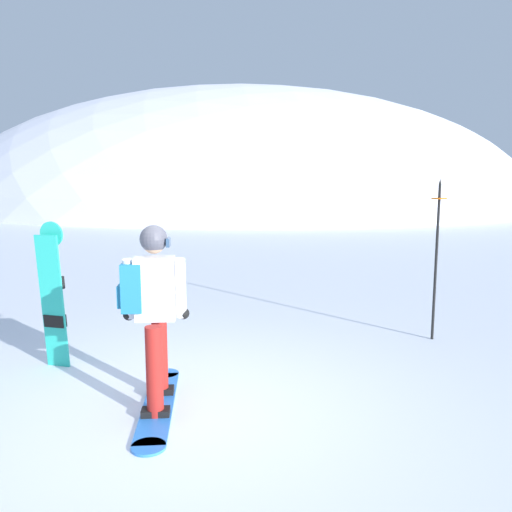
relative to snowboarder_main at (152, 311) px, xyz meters
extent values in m
plane|color=white|center=(0.27, 0.03, -0.92)|extent=(300.00, 300.00, 0.00)
ellipsoid|color=silver|center=(-9.63, 33.61, -0.92)|extent=(40.50, 36.45, 16.71)
ellipsoid|color=silver|center=(-34.45, 46.35, -0.92)|extent=(23.07, 20.77, 10.84)
cube|color=blue|center=(0.03, 0.01, -0.91)|extent=(0.79, 1.56, 0.02)
cylinder|color=blue|center=(-0.24, 0.74, -0.91)|extent=(0.28, 0.28, 0.02)
cylinder|color=blue|center=(0.29, -0.72, -0.91)|extent=(0.28, 0.28, 0.02)
cube|color=black|center=(-0.05, 0.24, -0.86)|extent=(0.28, 0.22, 0.06)
cube|color=black|center=(0.11, -0.22, -0.86)|extent=(0.28, 0.22, 0.06)
cylinder|color=maroon|center=(-0.05, 0.24, -0.48)|extent=(0.15, 0.15, 0.82)
cylinder|color=maroon|center=(0.11, -0.22, -0.48)|extent=(0.15, 0.15, 0.82)
cube|color=silver|center=(0.03, 0.01, 0.22)|extent=(0.41, 0.33, 0.58)
cylinder|color=silver|center=(-0.19, -0.07, 0.22)|extent=(0.15, 0.20, 0.57)
cylinder|color=silver|center=(0.25, 0.09, 0.22)|extent=(0.15, 0.20, 0.57)
sphere|color=black|center=(-0.22, -0.04, -0.03)|extent=(0.11, 0.11, 0.11)
sphere|color=black|center=(0.25, 0.13, -0.03)|extent=(0.11, 0.11, 0.11)
cube|color=teal|center=(-0.16, -0.06, 0.24)|extent=(0.26, 0.32, 0.44)
cube|color=teal|center=(-0.25, -0.09, 0.16)|extent=(0.12, 0.21, 0.20)
sphere|color=tan|center=(0.03, 0.01, 0.64)|extent=(0.21, 0.21, 0.21)
sphere|color=#4C4C56|center=(0.03, 0.01, 0.67)|extent=(0.25, 0.25, 0.25)
cube|color=navy|center=(0.15, 0.05, 0.64)|extent=(0.09, 0.17, 0.08)
cube|color=#23B7A3|center=(-1.54, 0.63, -0.16)|extent=(0.28, 0.13, 1.52)
cylinder|color=#23B7A3|center=(-1.54, 0.69, 0.60)|extent=(0.28, 0.04, 0.28)
cube|color=black|center=(-1.54, 0.66, 0.06)|extent=(0.25, 0.08, 0.14)
cube|color=black|center=(-1.54, 0.66, -0.38)|extent=(0.25, 0.08, 0.14)
cylinder|color=black|center=(2.65, 2.85, 0.11)|extent=(0.04, 0.04, 2.05)
cylinder|color=orange|center=(2.65, 2.85, 0.95)|extent=(0.20, 0.20, 0.02)
cone|color=black|center=(2.65, 2.85, 1.17)|extent=(0.04, 0.04, 0.08)
camera|label=1|loc=(2.13, -4.24, 1.22)|focal=36.59mm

